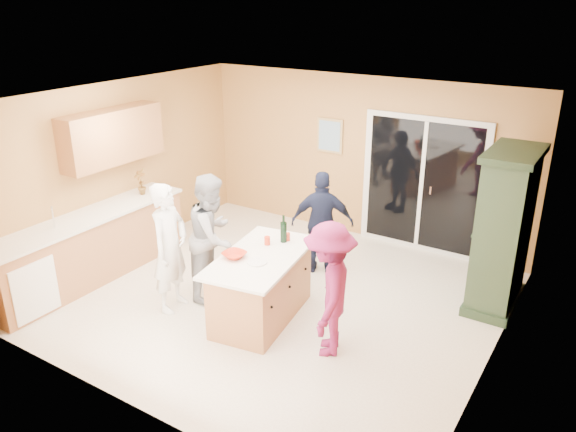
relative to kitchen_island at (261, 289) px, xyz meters
The scene contains 22 objects.
floor 0.65m from the kitchen_island, 106.06° to the left, with size 5.50×5.50×0.00m, color silver.
ceiling 2.26m from the kitchen_island, 106.06° to the left, with size 5.50×5.00×0.10m, color white.
wall_back 3.13m from the kitchen_island, 92.73° to the left, with size 5.50×0.10×2.60m, color #E1A25C.
wall_front 2.20m from the kitchen_island, 94.09° to the right, with size 5.50×0.10×2.60m, color #E1A25C.
wall_left 3.07m from the kitchen_island, behind, with size 0.10×5.00×2.60m, color #E1A25C.
wall_right 2.80m from the kitchen_island, 10.79° to the left, with size 0.10×5.00×2.60m, color #E1A25C.
left_cabinet_run 2.65m from the kitchen_island, 167.96° to the right, with size 0.65×3.05×1.24m.
upper_cabinets 3.11m from the kitchen_island, behind, with size 0.35×1.60×0.75m, color #A76A41.
sliding_door 3.17m from the kitchen_island, 72.97° to the left, with size 1.90×0.07×2.10m.
framed_picture 3.28m from the kitchen_island, 103.12° to the left, with size 0.46×0.04×0.56m.
kitchen_island is the anchor object (origin of this frame).
green_hutch 3.06m from the kitchen_island, 38.46° to the left, with size 0.59×1.12×2.05m.
woman_white 1.24m from the kitchen_island, 159.97° to the right, with size 0.61×0.40×1.66m, color white.
woman_grey 0.98m from the kitchen_island, 169.37° to the left, with size 0.81×0.63×1.66m, color #979799.
woman_navy 1.53m from the kitchen_island, 89.47° to the left, with size 0.88×0.36×1.49m, color #1C1F3E.
woman_magenta 1.10m from the kitchen_island, ahead, with size 0.99×0.57×1.54m, color #7E1B4C.
serving_bowl 0.57m from the kitchen_island, 137.96° to the right, with size 0.27×0.27×0.07m, color red.
tulip_vase 2.77m from the kitchen_island, 166.55° to the left, with size 0.21×0.14×0.39m, color red.
tumbler_near 0.59m from the kitchen_island, 110.12° to the left, with size 0.07×0.07×0.11m, color red.
tumbler_far 0.73m from the kitchen_island, 86.34° to the left, with size 0.07×0.07×0.10m, color red.
wine_bottle 0.76m from the kitchen_island, 88.13° to the left, with size 0.08×0.08×0.36m.
white_plate 0.50m from the kitchen_island, 67.81° to the right, with size 0.24×0.24×0.02m, color silver.
Camera 1 is at (3.63, -5.41, 3.75)m, focal length 35.00 mm.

